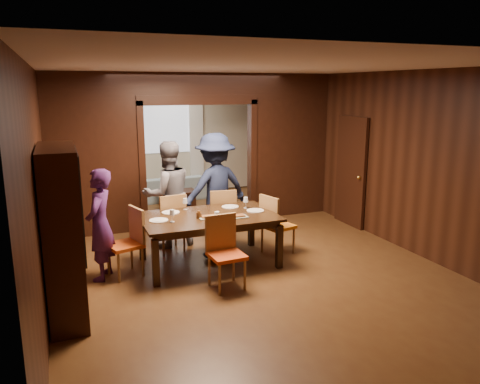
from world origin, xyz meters
name	(u,v)px	position (x,y,z in m)	size (l,w,h in m)	color
floor	(228,249)	(0.00, 0.00, 0.00)	(9.00, 9.00, 0.00)	#553017
ceiling	(227,69)	(0.00, 0.00, 2.90)	(5.50, 9.00, 0.02)	silver
room_walls	(195,146)	(0.00, 1.89, 1.51)	(5.52, 9.01, 2.90)	black
person_purple	(100,225)	(-2.05, -0.50, 0.78)	(0.57, 0.37, 1.56)	#421C54
person_grey	(168,194)	(-0.86, 0.53, 0.89)	(0.86, 0.67, 1.78)	slate
person_navy	(215,188)	(-0.05, 0.48, 0.94)	(1.22, 0.70, 1.88)	#171F39
sofa	(170,187)	(-0.09, 3.85, 0.29)	(1.95, 0.76, 0.57)	#88A4B2
serving_bowl	(214,210)	(-0.37, -0.41, 0.80)	(0.34, 0.34, 0.08)	black
dining_table	(209,240)	(-0.49, -0.52, 0.38)	(2.00, 1.24, 0.76)	black
coffee_table	(177,200)	(-0.14, 2.89, 0.20)	(0.80, 0.50, 0.40)	black
chair_left	(124,243)	(-1.74, -0.53, 0.48)	(0.44, 0.44, 0.97)	#C94A12
chair_right	(278,224)	(0.70, -0.47, 0.48)	(0.44, 0.44, 0.97)	orange
chair_far_l	(169,222)	(-0.91, 0.28, 0.48)	(0.44, 0.44, 0.97)	#EB5916
chair_far_r	(221,216)	(0.00, 0.33, 0.48)	(0.44, 0.44, 0.97)	red
chair_near	(227,253)	(-0.53, -1.44, 0.48)	(0.44, 0.44, 0.97)	#C54112
hutch	(63,234)	(-2.53, -1.50, 1.00)	(0.40, 1.20, 2.00)	black
door_right	(351,172)	(2.70, 0.50, 1.05)	(0.06, 0.90, 2.10)	black
window_far	(166,126)	(0.00, 4.44, 1.70)	(1.20, 0.03, 1.30)	silver
curtain_left	(136,146)	(-0.75, 4.40, 1.25)	(0.35, 0.06, 2.40)	white
curtain_right	(196,143)	(0.75, 4.40, 1.25)	(0.35, 0.06, 2.40)	white
plate_left	(159,220)	(-1.24, -0.53, 0.77)	(0.27, 0.27, 0.01)	silver
plate_far_l	(171,212)	(-0.98, -0.16, 0.77)	(0.27, 0.27, 0.01)	white
plate_far_r	(230,207)	(-0.01, -0.16, 0.77)	(0.27, 0.27, 0.01)	silver
plate_right	(255,211)	(0.27, -0.53, 0.77)	(0.27, 0.27, 0.01)	silver
plate_near	(214,222)	(-0.51, -0.88, 0.77)	(0.27, 0.27, 0.01)	white
platter_a	(209,217)	(-0.52, -0.65, 0.78)	(0.30, 0.20, 0.04)	gray
platter_b	(237,216)	(-0.13, -0.77, 0.78)	(0.30, 0.20, 0.04)	gray
wineglass_left	(172,216)	(-1.07, -0.66, 0.85)	(0.08, 0.08, 0.18)	white
wineglass_far	(185,204)	(-0.72, -0.06, 0.85)	(0.08, 0.08, 0.18)	white
wineglass_right	(246,203)	(0.19, -0.32, 0.85)	(0.08, 0.08, 0.18)	white
tumbler	(217,216)	(-0.46, -0.85, 0.83)	(0.07, 0.07, 0.14)	silver
condiment_jar	(199,215)	(-0.66, -0.61, 0.82)	(0.08, 0.08, 0.11)	#4F2D12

